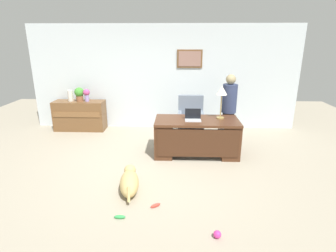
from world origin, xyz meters
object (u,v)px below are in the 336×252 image
laptop (193,117)px  dog_toy_ball (217,234)px  desk_lamp (222,93)px  potted_plant (79,94)px  dog_lying (129,182)px  dog_toy_bone (155,205)px  vase_with_flowers (87,94)px  desk (197,136)px  vase_empty (70,96)px  armchair (191,120)px  dog_toy_plush (120,217)px  person_standing (229,110)px  credenza (80,115)px

laptop → dog_toy_ball: 2.64m
desk_lamp → potted_plant: bearing=157.8°
potted_plant → dog_toy_ball: potted_plant is taller
dog_lying → dog_toy_bone: (0.45, -0.44, -0.13)m
dog_lying → desk_lamp: size_ratio=1.31×
dog_lying → vase_with_flowers: (-1.61, 3.03, 0.81)m
desk → vase_empty: bearing=154.1°
vase_with_flowers → vase_empty: vase_with_flowers is taller
laptop → dog_toy_ball: bearing=-85.6°
armchair → dog_toy_plush: bearing=-108.8°
potted_plant → person_standing: bearing=-14.5°
credenza → desk: bearing=-27.4°
person_standing → dog_toy_bone: person_standing is taller
dog_lying → vase_empty: (-2.04, 3.03, 0.77)m
dog_lying → dog_toy_bone: dog_lying is taller
vase_with_flowers → potted_plant: potted_plant is taller
vase_with_flowers → dog_toy_bone: (2.06, -3.46, -0.94)m
desk_lamp → dog_toy_bone: 2.70m
desk → person_standing: person_standing is taller
laptop → person_standing: bearing=36.1°
dog_toy_plush → armchair: bearing=71.2°
laptop → vase_with_flowers: size_ratio=1.00×
credenza → dog_lying: (1.84, -3.02, -0.23)m
desk → dog_toy_plush: bearing=-117.8°
desk → desk_lamp: 1.02m
credenza → dog_toy_ball: 5.13m
vase_with_flowers → dog_toy_bone: 4.14m
potted_plant → desk_lamp: bearing=-22.2°
desk → credenza: size_ratio=1.30×
armchair → potted_plant: bearing=168.4°
potted_plant → dog_toy_bone: 4.24m
desk → dog_lying: 1.89m
vase_with_flowers → dog_toy_plush: size_ratio=2.05×
armchair → potted_plant: size_ratio=2.90×
desk → vase_empty: (-3.19, 1.55, 0.51)m
armchair → dog_lying: bearing=-113.6°
vase_with_flowers → armchair: bearing=-12.4°
credenza → dog_toy_plush: 4.19m
credenza → dog_toy_ball: (3.10, -4.07, -0.34)m
armchair → vase_empty: (-3.11, 0.59, 0.45)m
dog_toy_bone → dog_toy_ball: bearing=-37.1°
credenza → dog_toy_bone: bearing=-56.5°
credenza → dog_toy_ball: credenza is taller
laptop → vase_with_flowers: bearing=149.9°
vase_with_flowers → dog_toy_plush: bearing=-66.9°
laptop → dog_toy_plush: bearing=-116.1°
vase_empty → laptop: bearing=-26.6°
potted_plant → dog_toy_ball: 5.18m
credenza → armchair: 2.97m
person_standing → potted_plant: (-3.69, 0.95, 0.15)m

